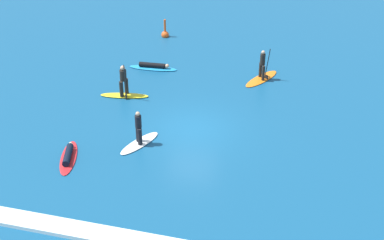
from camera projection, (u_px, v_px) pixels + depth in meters
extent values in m
plane|color=navy|center=(192.00, 129.00, 28.86)|extent=(120.00, 120.00, 0.00)
ellipsoid|color=orange|center=(261.00, 79.00, 33.34)|extent=(1.97, 2.75, 0.07)
cylinder|color=black|center=(263.00, 73.00, 32.91)|extent=(0.23, 0.23, 0.87)
cylinder|color=black|center=(260.00, 70.00, 33.27)|extent=(0.23, 0.23, 0.87)
cylinder|color=black|center=(263.00, 59.00, 32.69)|extent=(0.40, 0.40, 0.65)
sphere|color=tan|center=(263.00, 52.00, 32.47)|extent=(0.28, 0.28, 0.21)
cylinder|color=black|center=(267.00, 64.00, 32.77)|extent=(0.27, 0.17, 1.89)
cube|color=black|center=(266.00, 78.00, 33.24)|extent=(0.20, 0.15, 0.32)
ellipsoid|color=yellow|center=(124.00, 95.00, 31.63)|extent=(2.69, 1.07, 0.11)
cylinder|color=black|center=(121.00, 89.00, 31.23)|extent=(0.25, 0.25, 0.88)
cylinder|color=black|center=(126.00, 86.00, 31.52)|extent=(0.25, 0.25, 0.88)
cylinder|color=black|center=(123.00, 75.00, 30.98)|extent=(0.42, 0.42, 0.61)
sphere|color=tan|center=(123.00, 68.00, 30.76)|extent=(0.29, 0.29, 0.25)
cylinder|color=black|center=(125.00, 81.00, 30.83)|extent=(0.11, 0.34, 2.00)
cube|color=black|center=(126.00, 96.00, 31.33)|extent=(0.10, 0.21, 0.32)
ellipsoid|color=red|center=(69.00, 158.00, 26.67)|extent=(1.46, 2.82, 0.07)
cylinder|color=black|center=(68.00, 155.00, 26.53)|extent=(0.72, 1.49, 0.32)
sphere|color=beige|center=(71.00, 144.00, 27.23)|extent=(0.25, 0.25, 0.20)
ellipsoid|color=white|center=(139.00, 143.00, 27.68)|extent=(1.65, 2.52, 0.08)
cylinder|color=black|center=(140.00, 137.00, 27.31)|extent=(0.29, 0.29, 0.85)
cylinder|color=black|center=(138.00, 133.00, 27.56)|extent=(0.29, 0.29, 0.85)
cylinder|color=black|center=(138.00, 122.00, 27.04)|extent=(0.41, 0.41, 0.64)
sphere|color=tan|center=(138.00, 114.00, 26.82)|extent=(0.27, 0.27, 0.21)
ellipsoid|color=#1E8CD1|center=(153.00, 68.00, 34.49)|extent=(2.91, 0.84, 0.09)
cylinder|color=black|center=(152.00, 65.00, 34.40)|extent=(1.58, 0.40, 0.29)
sphere|color=tan|center=(167.00, 66.00, 34.25)|extent=(0.26, 0.26, 0.24)
sphere|color=#E55119|center=(165.00, 35.00, 38.50)|extent=(0.51, 0.51, 0.51)
cylinder|color=#E55119|center=(165.00, 28.00, 38.25)|extent=(0.14, 0.14, 1.21)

